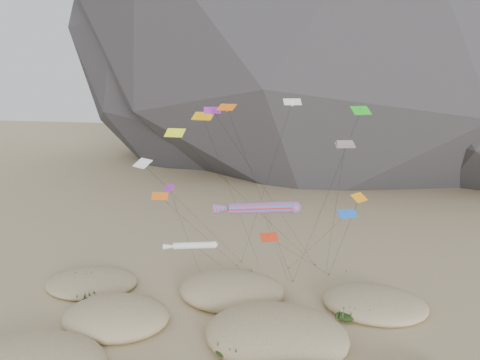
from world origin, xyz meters
name	(u,v)px	position (x,y,z in m)	size (l,w,h in m)	color
dunes	(216,336)	(-1.42, 3.60, 0.73)	(51.20, 35.17, 4.07)	#CCB789
dune_grass	(218,338)	(-1.11, 3.15, 0.83)	(45.27, 29.64, 1.50)	black
kite_stakes	(281,270)	(1.71, 24.13, 0.15)	(20.01, 7.23, 0.30)	#3F2D1E
rainbow_tube_kite	(259,208)	(2.09, 7.45, 13.68)	(9.33, 14.64, 14.72)	red
white_tube_kite	(192,245)	(-4.97, 6.26, 9.33)	(5.92, 16.01, 9.93)	silver
orange_parafoil	(203,118)	(-6.93, 16.18, 22.17)	(6.75, 9.55, 22.90)	#FFB70D
multi_parafoil	(345,147)	(10.31, 12.71, 19.64)	(3.49, 13.47, 20.36)	orange
delta_kites	(239,164)	(-1.03, 11.31, 17.55)	(27.14, 22.54, 24.64)	red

